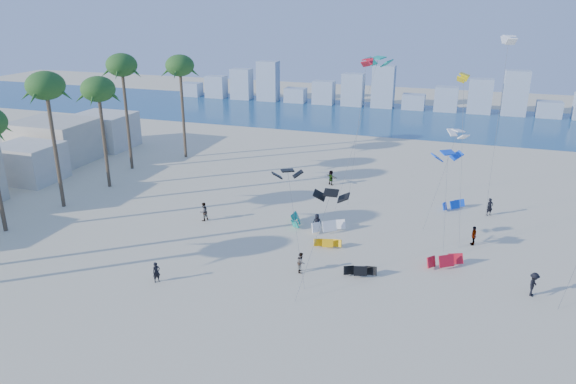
% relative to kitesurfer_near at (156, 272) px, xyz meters
% --- Properties ---
extents(ground, '(220.00, 220.00, 0.00)m').
position_rel_kitesurfer_near_xyz_m(ground, '(4.15, -4.96, -0.83)').
color(ground, beige).
rests_on(ground, ground).
extents(ocean, '(220.00, 220.00, 0.00)m').
position_rel_kitesurfer_near_xyz_m(ocean, '(4.15, 67.04, -0.83)').
color(ocean, navy).
rests_on(ocean, ground).
extents(kitesurfer_near, '(0.68, 0.72, 1.66)m').
position_rel_kitesurfer_near_xyz_m(kitesurfer_near, '(0.00, 0.00, 0.00)').
color(kitesurfer_near, black).
rests_on(kitesurfer_near, ground).
extents(kitesurfer_mid, '(0.85, 0.97, 1.69)m').
position_rel_kitesurfer_near_xyz_m(kitesurfer_mid, '(10.23, 5.13, 0.01)').
color(kitesurfer_mid, gray).
rests_on(kitesurfer_mid, ground).
extents(kitesurfers_far, '(30.87, 21.28, 1.90)m').
position_rel_kitesurfer_near_xyz_m(kitesurfers_far, '(14.33, 15.71, 0.08)').
color(kitesurfers_far, black).
rests_on(kitesurfers_far, ground).
extents(grounded_kites, '(16.94, 19.60, 1.09)m').
position_rel_kitesurfer_near_xyz_m(grounded_kites, '(14.97, 12.82, -0.35)').
color(grounded_kites, '#0C9B84').
rests_on(grounded_kites, ground).
extents(flying_kites, '(30.72, 29.48, 17.93)m').
position_rel_kitesurfer_near_xyz_m(flying_kites, '(19.33, 19.20, 10.78)').
color(flying_kites, black).
rests_on(flying_kites, ground).
extents(palm_row, '(7.91, 44.80, 14.69)m').
position_rel_kitesurfer_near_xyz_m(palm_row, '(-17.51, 11.22, 10.84)').
color(palm_row, brown).
rests_on(palm_row, ground).
extents(beachfront_buildings, '(11.50, 43.00, 6.00)m').
position_rel_kitesurfer_near_xyz_m(beachfront_buildings, '(-29.54, 15.86, 1.84)').
color(beachfront_buildings, beige).
rests_on(beachfront_buildings, ground).
extents(distant_skyline, '(85.00, 3.00, 8.40)m').
position_rel_kitesurfer_near_xyz_m(distant_skyline, '(2.97, 77.04, 2.26)').
color(distant_skyline, '#9EADBF').
rests_on(distant_skyline, ground).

